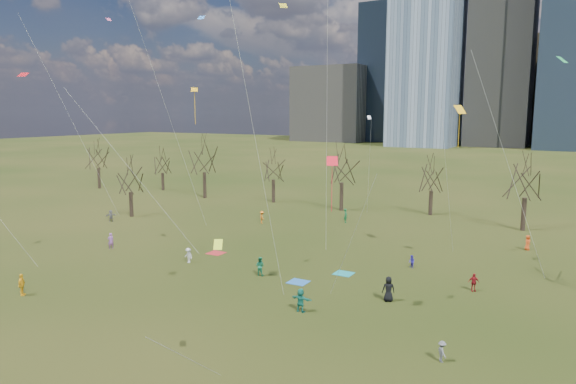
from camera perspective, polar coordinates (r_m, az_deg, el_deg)
The scene contains 20 objects.
ground at distance 37.48m, azimuth -9.30°, elevation -13.14°, with size 500.00×500.00×0.00m, color black.
downtown_skyline at distance 240.17m, azimuth 24.21°, elevation 14.05°, with size 212.50×78.00×118.00m.
bare_tree_row at distance 68.32m, azimuth 10.40°, elevation 2.09°, with size 113.04×29.80×9.50m.
blanket_teal at distance 45.65m, azimuth 6.20°, elevation -8.99°, with size 1.60×1.50×0.03m, color teal.
blanket_navy at distance 43.24m, azimuth 1.15°, elevation -9.97°, with size 1.60×1.50×0.03m, color #2766B7.
blanket_crimson at distance 52.22m, azimuth -8.00°, elevation -6.74°, with size 1.60×1.50×0.03m, color red.
person_3 at distance 31.47m, azimuth 16.74°, elevation -16.61°, with size 0.80×0.46×1.24m, color slate.
person_4 at distance 44.95m, azimuth -27.48°, elevation -9.13°, with size 1.01×0.42×1.72m, color yellow.
person_5 at distance 36.95m, azimuth 1.42°, elevation -11.92°, with size 1.59×0.51×1.71m, color #1C7E6B.
person_6 at distance 39.54m, azimuth 11.10°, elevation -10.54°, with size 0.93×0.60×1.90m, color black.
person_7 at distance 56.22m, azimuth -19.10°, elevation -5.16°, with size 0.61×0.40×1.67m, color #9453A7.
person_8 at distance 48.11m, azimuth 13.59°, elevation -7.54°, with size 0.58×0.45×1.19m, color #3429B4.
person_9 at distance 49.27m, azimuth -11.01°, elevation -6.92°, with size 0.92×0.53×1.42m, color silver.
person_10 at distance 43.47m, azimuth 19.93°, elevation -9.41°, with size 0.86×0.36×1.47m, color maroon.
person_11 at distance 70.06m, azimuth -19.08°, elevation -2.52°, with size 1.41×0.45×1.52m, color slate.
person_12 at distance 58.12m, azimuth 25.08°, elevation -5.12°, with size 0.76×0.50×1.56m, color #D84A18.
person_13 at distance 66.03m, azimuth 6.42°, elevation -2.63°, with size 0.66×0.43×1.80m, color #176836.
person_14 at distance 44.77m, azimuth -3.13°, elevation -8.22°, with size 0.80×0.63×1.66m, color #19724C.
person_15 at distance 65.32m, azimuth -2.91°, elevation -2.81°, with size 1.02×0.59×1.59m, color orange.
kites_airborne at distance 42.67m, azimuth -3.03°, elevation 5.99°, with size 53.24×51.45×30.77m.
Camera 1 is at (21.99, -26.96, 13.93)m, focal length 32.00 mm.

